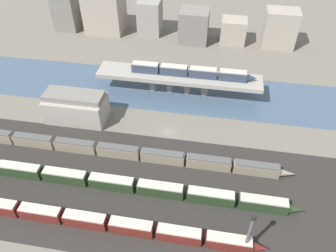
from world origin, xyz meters
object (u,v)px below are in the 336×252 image
object	(u,v)px
train_on_bridge	(192,72)
train_yard_near	(68,217)
train_yard_far	(101,149)
signal_tower	(249,234)
warehouse_building	(76,107)
train_yard_mid	(117,184)

from	to	relation	value
train_on_bridge	train_yard_near	distance (m)	65.45
train_yard_far	signal_tower	distance (m)	49.99
signal_tower	train_yard_near	bearing A→B (deg)	179.61
warehouse_building	signal_tower	world-z (taller)	signal_tower
train_on_bridge	train_yard_mid	xyz separation A→B (m)	(-14.78, -48.18, -7.39)
train_on_bridge	train_yard_far	xyz separation A→B (m)	(-23.42, -36.24, -7.42)
train_yard_near	warehouse_building	xyz separation A→B (m)	(-12.68, 39.13, 3.08)
train_yard_near	signal_tower	bearing A→B (deg)	-0.39
train_on_bridge	signal_tower	world-z (taller)	signal_tower
train_yard_far	warehouse_building	size ratio (longest dim) A/B	5.66
train_on_bridge	train_yard_mid	size ratio (longest dim) A/B	0.46
train_yard_near	train_yard_far	size ratio (longest dim) A/B	0.86
train_on_bridge	train_yard_far	bearing A→B (deg)	-122.87
train_yard_near	train_yard_far	distance (m)	24.21
signal_tower	train_on_bridge	bearing A→B (deg)	108.08
train_yard_mid	signal_tower	bearing A→B (deg)	-19.95
train_yard_mid	signal_tower	xyz separation A→B (m)	(34.62, -12.57, 5.31)
train_on_bridge	train_yard_mid	world-z (taller)	train_on_bridge
signal_tower	warehouse_building	bearing A→B (deg)	145.08
train_yard_far	warehouse_building	world-z (taller)	warehouse_building
train_yard_near	train_yard_mid	bearing A→B (deg)	53.17
train_yard_far	warehouse_building	bearing A→B (deg)	131.57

